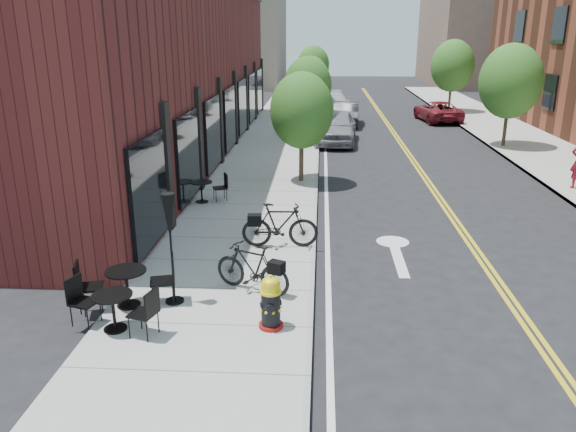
{
  "coord_description": "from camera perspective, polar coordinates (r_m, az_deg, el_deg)",
  "views": [
    {
      "loc": [
        0.08,
        -10.5,
        5.21
      ],
      "look_at": [
        -0.67,
        2.23,
        1.0
      ],
      "focal_mm": 35.0,
      "sensor_mm": 36.0,
      "label": 1
    }
  ],
  "objects": [
    {
      "name": "tree_far_c",
      "position": [
        39.49,
        16.37,
        14.43
      ],
      "size": [
        2.8,
        2.8,
        4.62
      ],
      "color": "#382B1E",
      "rests_on": "sidewalk_far"
    },
    {
      "name": "parked_car_a",
      "position": [
        27.66,
        4.89,
        9.03
      ],
      "size": [
        2.23,
        4.83,
        1.6
      ],
      "primitive_type": "imported",
      "rotation": [
        0.0,
        0.0,
        -0.07
      ],
      "color": "gray",
      "rests_on": "ground"
    },
    {
      "name": "tree_near_c",
      "position": [
        35.61,
        2.35,
        13.93
      ],
      "size": [
        2.1,
        2.1,
        3.67
      ],
      "color": "#382B1E",
      "rests_on": "sidewalk_near"
    },
    {
      "name": "bicycle_right",
      "position": [
        13.76,
        -0.82,
        -0.94
      ],
      "size": [
        1.9,
        0.62,
        1.13
      ],
      "primitive_type": "imported",
      "rotation": [
        0.0,
        0.0,
        1.62
      ],
      "color": "black",
      "rests_on": "sidewalk_near"
    },
    {
      "name": "bicycle_left",
      "position": [
        11.48,
        -3.66,
        -5.26
      ],
      "size": [
        1.76,
        1.16,
        1.03
      ],
      "primitive_type": "imported",
      "rotation": [
        0.0,
        0.0,
        -2.01
      ],
      "color": "black",
      "rests_on": "sidewalk_near"
    },
    {
      "name": "bg_building_left",
      "position": [
        59.06,
        -4.7,
        18.0
      ],
      "size": [
        8.0,
        14.0,
        10.0
      ],
      "primitive_type": "cube",
      "color": "#726656",
      "rests_on": "ground"
    },
    {
      "name": "bistro_set_c",
      "position": [
        17.66,
        -8.78,
        2.75
      ],
      "size": [
        1.61,
        0.98,
        0.85
      ],
      "rotation": [
        0.0,
        0.0,
        0.39
      ],
      "color": "black",
      "rests_on": "sidewalk_near"
    },
    {
      "name": "parked_car_far",
      "position": [
        35.63,
        14.94,
        10.24
      ],
      "size": [
        2.58,
        4.61,
        1.22
      ],
      "primitive_type": "imported",
      "rotation": [
        0.0,
        0.0,
        3.27
      ],
      "color": "maroon",
      "rests_on": "ground"
    },
    {
      "name": "bistro_set_b",
      "position": [
        10.53,
        -17.34,
        -8.78
      ],
      "size": [
        1.71,
        0.89,
        0.9
      ],
      "rotation": [
        0.0,
        0.0,
        -0.29
      ],
      "color": "black",
      "rests_on": "sidewalk_near"
    },
    {
      "name": "tree_far_b",
      "position": [
        27.92,
        21.69,
        12.6
      ],
      "size": [
        2.8,
        2.8,
        4.62
      ],
      "color": "#382B1E",
      "rests_on": "sidewalk_far"
    },
    {
      "name": "ground",
      "position": [
        11.73,
        2.65,
        -8.14
      ],
      "size": [
        120.0,
        120.0,
        0.0
      ],
      "primitive_type": "plane",
      "color": "black",
      "rests_on": "ground"
    },
    {
      "name": "building_near",
      "position": [
        25.43,
        -11.98,
        14.03
      ],
      "size": [
        5.0,
        28.0,
        7.0
      ],
      "primitive_type": "cube",
      "color": "#491817",
      "rests_on": "ground"
    },
    {
      "name": "sidewalk_near",
      "position": [
        21.24,
        -2.34,
        4.22
      ],
      "size": [
        4.0,
        70.0,
        0.12
      ],
      "primitive_type": "cube",
      "color": "#9E9B93",
      "rests_on": "ground"
    },
    {
      "name": "bg_building_right",
      "position": [
        62.57,
        19.11,
        18.05
      ],
      "size": [
        10.0,
        16.0,
        12.0
      ],
      "primitive_type": "cube",
      "color": "brown",
      "rests_on": "ground"
    },
    {
      "name": "parked_car_b",
      "position": [
        33.12,
        5.94,
        10.28
      ],
      "size": [
        1.68,
        4.13,
        1.33
      ],
      "primitive_type": "imported",
      "rotation": [
        0.0,
        0.0,
        -0.07
      ],
      "color": "black",
      "rests_on": "ground"
    },
    {
      "name": "fire_hydrant",
      "position": [
        10.13,
        -1.76,
        -8.81
      ],
      "size": [
        0.58,
        0.58,
        1.02
      ],
      "rotation": [
        0.0,
        0.0,
        0.38
      ],
      "color": "maroon",
      "rests_on": "sidewalk_near"
    },
    {
      "name": "bistro_set_a",
      "position": [
        11.3,
        -16.06,
        -6.52
      ],
      "size": [
        1.85,
        0.95,
        0.97
      ],
      "rotation": [
        0.0,
        0.0,
        0.26
      ],
      "color": "black",
      "rests_on": "sidewalk_near"
    },
    {
      "name": "tree_near_d",
      "position": [
        43.58,
        2.58,
        15.06
      ],
      "size": [
        2.4,
        2.4,
        4.11
      ],
      "color": "#382B1E",
      "rests_on": "sidewalk_near"
    },
    {
      "name": "parked_car_c",
      "position": [
        36.91,
        4.57,
        11.24
      ],
      "size": [
        2.62,
        5.26,
        1.47
      ],
      "primitive_type": "imported",
      "rotation": [
        0.0,
        0.0,
        0.11
      ],
      "color": "silver",
      "rests_on": "ground"
    },
    {
      "name": "tree_near_a",
      "position": [
        19.69,
        1.4,
        10.66
      ],
      "size": [
        2.2,
        2.2,
        3.81
      ],
      "color": "#382B1E",
      "rests_on": "sidewalk_near"
    },
    {
      "name": "tree_near_b",
      "position": [
        27.63,
        2.01,
        13.07
      ],
      "size": [
        2.3,
        2.3,
        3.98
      ],
      "color": "#382B1E",
      "rests_on": "sidewalk_near"
    },
    {
      "name": "patio_umbrella",
      "position": [
        10.84,
        -11.94,
        -0.95
      ],
      "size": [
        0.36,
        0.36,
        2.23
      ],
      "color": "black",
      "rests_on": "sidewalk_near"
    }
  ]
}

